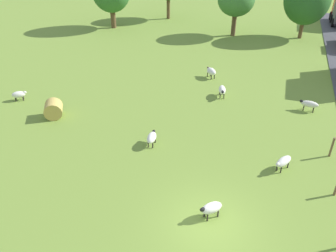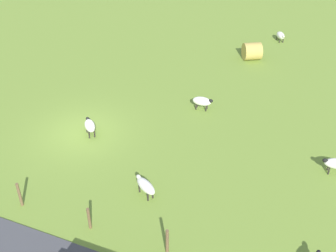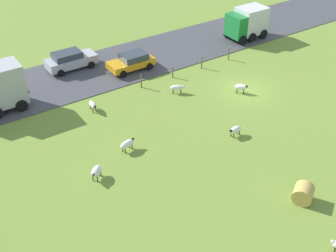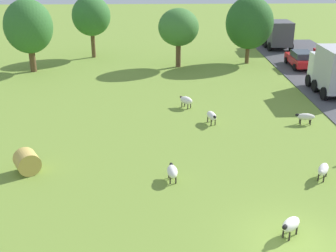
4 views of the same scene
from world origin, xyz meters
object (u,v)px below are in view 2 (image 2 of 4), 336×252
sheep_4 (281,36)px  sheep_5 (146,186)px  hay_bale_0 (252,51)px  sheep_3 (90,126)px  sheep_1 (202,101)px

sheep_4 → sheep_5: sheep_5 is taller
sheep_5 → hay_bale_0: 14.74m
hay_bale_0 → sheep_5: bearing=-4.5°
sheep_3 → hay_bale_0: 13.01m
sheep_4 → hay_bale_0: (3.71, -1.28, 0.12)m
sheep_1 → sheep_5: bearing=-0.4°
sheep_3 → hay_bale_0: bearing=154.4°
sheep_1 → sheep_4: size_ratio=1.11×
sheep_5 → hay_bale_0: size_ratio=1.08×
sheep_1 → hay_bale_0: 7.37m
sheep_3 → sheep_5: sheep_3 is taller
sheep_4 → hay_bale_0: hay_bale_0 is taller
sheep_1 → sheep_4: bearing=167.8°
sheep_5 → sheep_1: bearing=179.6°
sheep_4 → sheep_5: (18.40, -2.43, 0.06)m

